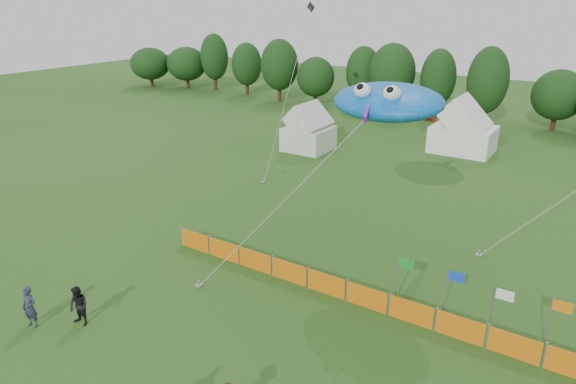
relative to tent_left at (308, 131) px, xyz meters
The scene contains 10 objects.
ground 29.54m from the tent_left, 66.63° to the right, with size 160.00×160.00×0.00m, color #234C16.
treeline 22.41m from the tent_left, 53.31° to the left, with size 104.57×8.78×8.36m.
tent_left is the anchor object (origin of this frame).
tent_right 13.34m from the tent_left, 30.83° to the left, with size 5.17×4.14×3.65m.
barrier_fence 24.61m from the tent_left, 52.94° to the right, with size 21.90×0.06×1.00m.
flag_row 26.23m from the tent_left, 44.10° to the right, with size 6.73×0.59×2.23m.
spectator_a 28.65m from the tent_left, 82.08° to the right, with size 0.66×0.43×1.81m, color #282B43.
spectator_b 27.76m from the tent_left, 78.55° to the right, with size 0.84×0.66×1.74m, color black.
stingray_kite 21.24m from the tent_left, 48.25° to the right, with size 9.30×14.40×9.21m.
small_kite_dark 5.75m from the tent_left, 100.15° to the right, with size 4.00×12.27×12.27m.
Camera 1 is at (10.74, -10.35, 12.69)m, focal length 32.00 mm.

